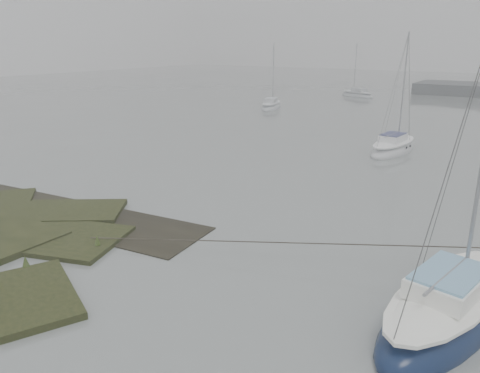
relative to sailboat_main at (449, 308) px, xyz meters
name	(u,v)px	position (x,y,z in m)	size (l,w,h in m)	color
ground	(373,129)	(-10.11, 25.14, -0.28)	(160.00, 160.00, 0.00)	slate
sailboat_main	(449,308)	(0.00, 0.00, 0.00)	(3.31, 6.72, 9.08)	#0E1C3A
sailboat_white	(393,148)	(-6.43, 17.83, -0.04)	(2.34, 5.65, 7.77)	silver
sailboat_far_a	(271,106)	(-22.73, 31.07, -0.06)	(2.97, 5.26, 7.06)	silver
sailboat_far_c	(357,95)	(-18.98, 46.28, -0.06)	(5.20, 3.50, 7.01)	silver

